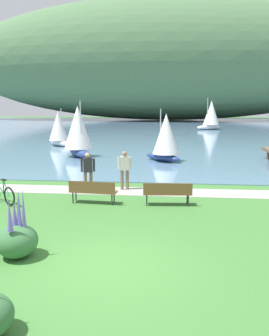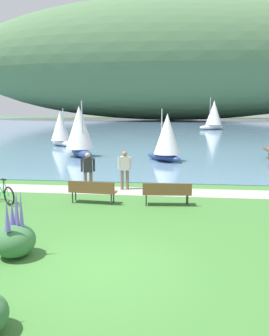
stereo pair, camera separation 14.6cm
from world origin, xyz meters
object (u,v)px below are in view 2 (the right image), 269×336
at_px(sailboat_mid_bay, 167,137).
at_px(sailboat_toward_hillside, 80,131).
at_px(sailboat_nearest_to_shore, 61,128).
at_px(park_bench_near_camera, 92,190).
at_px(sailboat_far_off, 214,115).
at_px(bicycle_leaning_near_bench, 2,193).
at_px(person_at_shoreline, 125,168).
at_px(person_on_the_grass, 88,170).
at_px(park_bench_further_along, 167,192).

relative_size(sailboat_mid_bay, sailboat_toward_hillside, 0.87).
height_order(sailboat_nearest_to_shore, sailboat_mid_bay, sailboat_mid_bay).
distance_m(park_bench_near_camera, sailboat_nearest_to_shore, 19.52).
bearing_deg(park_bench_near_camera, sailboat_far_off, 78.06).
bearing_deg(sailboat_mid_bay, sailboat_toward_hillside, 166.13).
height_order(park_bench_near_camera, sailboat_mid_bay, sailboat_mid_bay).
xyz_separation_m(bicycle_leaning_near_bench, person_at_shoreline, (4.35, 2.68, 0.58)).
xyz_separation_m(bicycle_leaning_near_bench, sailboat_far_off, (12.08, 41.17, 1.81)).
height_order(person_on_the_grass, sailboat_mid_bay, sailboat_mid_bay).
bearing_deg(bicycle_leaning_near_bench, person_at_shoreline, 31.69).
bearing_deg(sailboat_nearest_to_shore, person_on_the_grass, -68.51).
xyz_separation_m(bicycle_leaning_near_bench, sailboat_mid_bay, (5.99, 10.57, 1.24)).
height_order(park_bench_further_along, sailboat_nearest_to_shore, sailboat_nearest_to_shore).
height_order(person_on_the_grass, sailboat_far_off, sailboat_far_off).
bearing_deg(bicycle_leaning_near_bench, park_bench_near_camera, 5.29).
height_order(park_bench_further_along, bicycle_leaning_near_bench, bicycle_leaning_near_bench).
distance_m(bicycle_leaning_near_bench, person_at_shoreline, 5.14).
relative_size(bicycle_leaning_near_bench, person_on_the_grass, 0.87).
distance_m(park_bench_near_camera, sailboat_far_off, 41.79).
height_order(park_bench_near_camera, person_on_the_grass, person_on_the_grass).
bearing_deg(park_bench_further_along, sailboat_nearest_to_shore, 118.52).
height_order(sailboat_nearest_to_shore, sailboat_far_off, sailboat_far_off).
bearing_deg(person_at_shoreline, park_bench_near_camera, -111.03).
height_order(park_bench_near_camera, person_at_shoreline, person_at_shoreline).
relative_size(park_bench_near_camera, sailboat_nearest_to_shore, 0.55).
bearing_deg(sailboat_far_off, sailboat_toward_hillside, -112.81).
xyz_separation_m(park_bench_near_camera, sailboat_mid_bay, (2.55, 10.25, 1.11)).
xyz_separation_m(person_on_the_grass, sailboat_nearest_to_shore, (-6.48, 16.45, 0.63)).
xyz_separation_m(park_bench_near_camera, person_at_shoreline, (0.91, 2.37, 0.46)).
bearing_deg(person_on_the_grass, sailboat_nearest_to_shore, 111.49).
distance_m(park_bench_near_camera, sailboat_toward_hillside, 12.38).
xyz_separation_m(park_bench_further_along, sailboat_nearest_to_shore, (-9.86, 18.15, 1.09)).
bearing_deg(park_bench_near_camera, sailboat_nearest_to_shore, 111.21).
distance_m(bicycle_leaning_near_bench, sailboat_far_off, 42.94).
xyz_separation_m(sailboat_nearest_to_shore, sailboat_far_off, (15.69, 22.68, 0.60)).
bearing_deg(sailboat_far_off, park_bench_further_along, -98.12).
distance_m(sailboat_nearest_to_shore, sailboat_far_off, 27.58).
xyz_separation_m(bicycle_leaning_near_bench, person_on_the_grass, (2.86, 2.04, 0.58)).
height_order(sailboat_mid_bay, sailboat_toward_hillside, sailboat_toward_hillside).
distance_m(bicycle_leaning_near_bench, sailboat_nearest_to_shore, 18.88).
height_order(park_bench_further_along, sailboat_toward_hillside, sailboat_toward_hillside).
bearing_deg(sailboat_far_off, sailboat_nearest_to_shore, -124.68).
xyz_separation_m(park_bench_further_along, sailboat_mid_bay, (-0.26, 10.23, 1.11)).
bearing_deg(sailboat_toward_hillside, sailboat_mid_bay, -13.87).
height_order(person_at_shoreline, person_on_the_grass, same).
xyz_separation_m(park_bench_further_along, sailboat_toward_hillside, (-6.40, 11.75, 1.36)).
height_order(park_bench_further_along, person_at_shoreline, person_at_shoreline).
height_order(person_on_the_grass, sailboat_nearest_to_shore, sailboat_nearest_to_shore).
bearing_deg(sailboat_mid_bay, park_bench_near_camera, -103.98).
relative_size(park_bench_further_along, sailboat_nearest_to_shore, 0.55).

